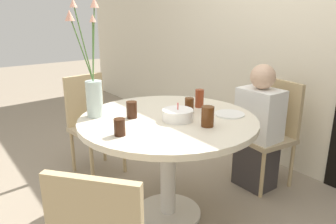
{
  "coord_description": "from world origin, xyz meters",
  "views": [
    {
      "loc": [
        1.69,
        -1.26,
        1.45
      ],
      "look_at": [
        0.0,
        0.0,
        0.8
      ],
      "focal_mm": 35.0,
      "sensor_mm": 36.0,
      "label": 1
    }
  ],
  "objects_px": {
    "flower_vase": "(92,83)",
    "drink_glass_2": "(199,98)",
    "drink_glass_3": "(189,105)",
    "person_guest": "(258,132)",
    "side_plate": "(230,114)",
    "birthday_cake": "(178,115)",
    "drink_glass_4": "(120,127)",
    "drink_glass_1": "(132,110)",
    "chair_left_flank": "(92,119)",
    "chair_right_flank": "(272,128)",
    "drink_glass_0": "(208,116)"
  },
  "relations": [
    {
      "from": "drink_glass_1",
      "to": "drink_glass_2",
      "type": "relative_size",
      "value": 0.84
    },
    {
      "from": "chair_left_flank",
      "to": "person_guest",
      "type": "height_order",
      "value": "person_guest"
    },
    {
      "from": "flower_vase",
      "to": "person_guest",
      "type": "distance_m",
      "value": 1.41
    },
    {
      "from": "chair_left_flank",
      "to": "drink_glass_1",
      "type": "bearing_deg",
      "value": -101.81
    },
    {
      "from": "chair_left_flank",
      "to": "birthday_cake",
      "type": "height_order",
      "value": "chair_left_flank"
    },
    {
      "from": "flower_vase",
      "to": "drink_glass_1",
      "type": "distance_m",
      "value": 0.32
    },
    {
      "from": "side_plate",
      "to": "drink_glass_3",
      "type": "height_order",
      "value": "drink_glass_3"
    },
    {
      "from": "drink_glass_0",
      "to": "chair_right_flank",
      "type": "bearing_deg",
      "value": 100.22
    },
    {
      "from": "drink_glass_3",
      "to": "drink_glass_4",
      "type": "height_order",
      "value": "drink_glass_3"
    },
    {
      "from": "drink_glass_1",
      "to": "birthday_cake",
      "type": "bearing_deg",
      "value": 43.39
    },
    {
      "from": "flower_vase",
      "to": "birthday_cake",
      "type": "bearing_deg",
      "value": 44.71
    },
    {
      "from": "birthday_cake",
      "to": "flower_vase",
      "type": "distance_m",
      "value": 0.61
    },
    {
      "from": "side_plate",
      "to": "drink_glass_2",
      "type": "xyz_separation_m",
      "value": [
        -0.27,
        -0.04,
        0.06
      ]
    },
    {
      "from": "drink_glass_2",
      "to": "drink_glass_1",
      "type": "bearing_deg",
      "value": -98.29
    },
    {
      "from": "side_plate",
      "to": "drink_glass_1",
      "type": "distance_m",
      "value": 0.68
    },
    {
      "from": "drink_glass_1",
      "to": "side_plate",
      "type": "bearing_deg",
      "value": 58.87
    },
    {
      "from": "drink_glass_4",
      "to": "chair_right_flank",
      "type": "bearing_deg",
      "value": 89.07
    },
    {
      "from": "drink_glass_0",
      "to": "drink_glass_2",
      "type": "relative_size",
      "value": 0.95
    },
    {
      "from": "drink_glass_0",
      "to": "drink_glass_1",
      "type": "relative_size",
      "value": 1.14
    },
    {
      "from": "side_plate",
      "to": "drink_glass_1",
      "type": "relative_size",
      "value": 1.85
    },
    {
      "from": "chair_left_flank",
      "to": "drink_glass_3",
      "type": "bearing_deg",
      "value": -79.81
    },
    {
      "from": "drink_glass_1",
      "to": "person_guest",
      "type": "height_order",
      "value": "person_guest"
    },
    {
      "from": "drink_glass_2",
      "to": "drink_glass_3",
      "type": "height_order",
      "value": "drink_glass_2"
    },
    {
      "from": "side_plate",
      "to": "drink_glass_4",
      "type": "distance_m",
      "value": 0.81
    },
    {
      "from": "drink_glass_2",
      "to": "person_guest",
      "type": "height_order",
      "value": "person_guest"
    },
    {
      "from": "person_guest",
      "to": "flower_vase",
      "type": "bearing_deg",
      "value": -108.99
    },
    {
      "from": "person_guest",
      "to": "side_plate",
      "type": "bearing_deg",
      "value": -77.64
    },
    {
      "from": "drink_glass_2",
      "to": "person_guest",
      "type": "xyz_separation_m",
      "value": [
        0.17,
        0.51,
        -0.33
      ]
    },
    {
      "from": "chair_right_flank",
      "to": "drink_glass_1",
      "type": "bearing_deg",
      "value": -95.61
    },
    {
      "from": "drink_glass_2",
      "to": "person_guest",
      "type": "relative_size",
      "value": 0.13
    },
    {
      "from": "flower_vase",
      "to": "drink_glass_2",
      "type": "height_order",
      "value": "flower_vase"
    },
    {
      "from": "birthday_cake",
      "to": "drink_glass_3",
      "type": "relative_size",
      "value": 1.88
    },
    {
      "from": "chair_right_flank",
      "to": "chair_left_flank",
      "type": "bearing_deg",
      "value": -128.29
    },
    {
      "from": "chair_right_flank",
      "to": "flower_vase",
      "type": "bearing_deg",
      "value": -100.93
    },
    {
      "from": "drink_glass_4",
      "to": "drink_glass_1",
      "type": "bearing_deg",
      "value": 137.21
    },
    {
      "from": "birthday_cake",
      "to": "drink_glass_3",
      "type": "distance_m",
      "value": 0.19
    },
    {
      "from": "chair_right_flank",
      "to": "chair_left_flank",
      "type": "height_order",
      "value": "same"
    },
    {
      "from": "person_guest",
      "to": "drink_glass_3",
      "type": "bearing_deg",
      "value": -98.88
    },
    {
      "from": "chair_left_flank",
      "to": "drink_glass_3",
      "type": "distance_m",
      "value": 1.1
    },
    {
      "from": "drink_glass_2",
      "to": "side_plate",
      "type": "bearing_deg",
      "value": 8.32
    },
    {
      "from": "flower_vase",
      "to": "drink_glass_3",
      "type": "bearing_deg",
      "value": 60.63
    },
    {
      "from": "drink_glass_2",
      "to": "drink_glass_3",
      "type": "relative_size",
      "value": 1.24
    },
    {
      "from": "chair_left_flank",
      "to": "person_guest",
      "type": "bearing_deg",
      "value": -55.54
    },
    {
      "from": "side_plate",
      "to": "drink_glass_2",
      "type": "height_order",
      "value": "drink_glass_2"
    },
    {
      "from": "chair_left_flank",
      "to": "drink_glass_2",
      "type": "bearing_deg",
      "value": -70.71
    },
    {
      "from": "side_plate",
      "to": "drink_glass_3",
      "type": "distance_m",
      "value": 0.29
    },
    {
      "from": "birthday_cake",
      "to": "drink_glass_4",
      "type": "height_order",
      "value": "birthday_cake"
    },
    {
      "from": "chair_right_flank",
      "to": "drink_glass_3",
      "type": "relative_size",
      "value": 8.29
    },
    {
      "from": "flower_vase",
      "to": "drink_glass_2",
      "type": "relative_size",
      "value": 5.77
    },
    {
      "from": "chair_left_flank",
      "to": "drink_glass_1",
      "type": "relative_size",
      "value": 7.98
    }
  ]
}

